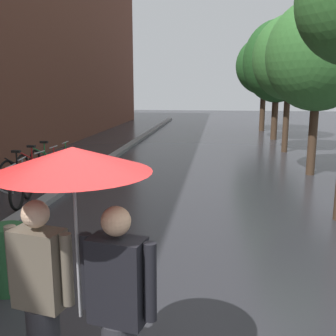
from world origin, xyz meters
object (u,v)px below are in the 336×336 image
street_tree_3 (290,58)px  street_tree_4 (278,62)px  parked_bicycle_5 (25,174)px  litter_bin (8,259)px  couple_under_umbrella (76,243)px  parked_bicycle_4 (5,183)px  street_tree_2 (319,55)px  street_tree_5 (265,66)px  parked_bicycle_7 (52,161)px  parked_bicycle_6 (40,167)px

street_tree_3 → street_tree_4: 3.69m
parked_bicycle_5 → litter_bin: size_ratio=1.33×
couple_under_umbrella → parked_bicycle_4: bearing=124.0°
street_tree_4 → parked_bicycle_5: size_ratio=4.85×
couple_under_umbrella → litter_bin: couple_under_umbrella is taller
street_tree_3 → couple_under_umbrella: street_tree_3 is taller
litter_bin → street_tree_3: bearing=66.1°
street_tree_2 → couple_under_umbrella: bearing=-111.9°
street_tree_5 → parked_bicycle_7: bearing=-120.2°
litter_bin → parked_bicycle_6: bearing=111.4°
parked_bicycle_6 → parked_bicycle_4: bearing=-89.7°
street_tree_5 → parked_bicycle_6: (-7.19, -13.20, -3.23)m
couple_under_umbrella → street_tree_3: bearing=74.9°
street_tree_5 → parked_bicycle_4: (-7.18, -15.01, -3.23)m
street_tree_4 → parked_bicycle_4: street_tree_4 is taller
street_tree_2 → parked_bicycle_5: street_tree_2 is taller
street_tree_2 → street_tree_5: bearing=91.2°
street_tree_4 → parked_bicycle_5: bearing=-125.6°
parked_bicycle_5 → parked_bicycle_6: 0.86m
parked_bicycle_4 → parked_bicycle_7: bearing=90.6°
parked_bicycle_4 → street_tree_4: bearing=56.8°
couple_under_umbrella → parked_bicycle_7: bearing=114.7°
street_tree_4 → couple_under_umbrella: 17.33m
street_tree_4 → parked_bicycle_7: size_ratio=5.00×
couple_under_umbrella → parked_bicycle_5: bearing=119.9°
street_tree_2 → litter_bin: (-5.19, -7.40, -2.91)m
street_tree_4 → street_tree_3: bearing=-90.9°
street_tree_5 → litter_bin: 19.80m
parked_bicycle_6 → parked_bicycle_7: same height
couple_under_umbrella → litter_bin: bearing=132.5°
street_tree_4 → street_tree_2: bearing=-89.6°
street_tree_3 → litter_bin: 12.90m
street_tree_2 → parked_bicycle_4: street_tree_2 is taller
street_tree_4 → street_tree_5: (-0.19, 3.77, -0.00)m
parked_bicycle_5 → street_tree_5: bearing=63.0°
street_tree_3 → street_tree_4: (0.06, 3.69, 0.08)m
street_tree_3 → parked_bicycle_7: 9.37m
street_tree_5 → parked_bicycle_7: size_ratio=4.74×
parked_bicycle_4 → parked_bicycle_6: bearing=90.3°
street_tree_5 → couple_under_umbrella: size_ratio=2.48×
street_tree_4 → litter_bin: size_ratio=6.48×
street_tree_4 → litter_bin: (-5.13, -15.14, -3.19)m
parked_bicycle_6 → parked_bicycle_7: 0.84m
parked_bicycle_5 → parked_bicycle_7: size_ratio=1.03×
street_tree_3 → couple_under_umbrella: 13.76m
street_tree_3 → couple_under_umbrella: (-3.54, -13.12, -2.13)m
street_tree_4 → parked_bicycle_4: (-7.36, -11.24, -3.24)m
street_tree_4 → parked_bicycle_5: 13.06m
parked_bicycle_4 → couple_under_umbrella: (3.76, -5.57, 1.02)m
litter_bin → parked_bicycle_4: bearing=119.8°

